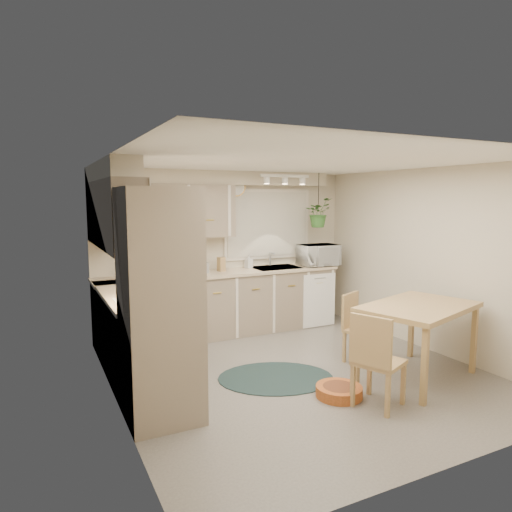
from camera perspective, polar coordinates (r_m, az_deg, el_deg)
name	(u,v)px	position (r m, az deg, el deg)	size (l,w,h in m)	color
floor	(298,373)	(5.45, 5.24, -14.37)	(4.20, 4.20, 0.00)	slate
ceiling	(300,162)	(5.09, 5.55, 11.67)	(4.20, 4.20, 0.00)	white
wall_back	(227,251)	(6.99, -3.68, 0.60)	(4.00, 0.04, 2.40)	beige
wall_front	(454,312)	(3.56, 23.55, -6.42)	(4.00, 0.04, 2.40)	beige
wall_left	(115,285)	(4.44, -17.23, -3.53)	(0.04, 4.20, 2.40)	beige
wall_right	(429,260)	(6.40, 20.81, -0.46)	(0.04, 4.20, 2.40)	beige
base_cab_left	(132,334)	(5.50, -15.28, -9.44)	(0.60, 1.85, 0.90)	gray
base_cab_back	(222,304)	(6.77, -4.21, -6.07)	(3.60, 0.60, 0.90)	gray
counter_left	(131,294)	(5.39, -15.34, -4.64)	(0.64, 1.89, 0.04)	beige
counter_back	(222,273)	(6.67, -4.22, -2.15)	(3.64, 0.64, 0.04)	beige
oven_stack	(160,306)	(4.17, -11.88, -6.14)	(0.65, 0.65, 2.10)	gray
wall_oven_face	(195,302)	(4.26, -7.69, -5.77)	(0.02, 0.56, 0.58)	white
upper_cab_left	(114,214)	(5.38, -17.34, 5.00)	(0.35, 2.00, 0.75)	gray
upper_cab_back	(164,211)	(6.46, -11.37, 5.50)	(2.00, 0.35, 0.75)	gray
soffit_left	(110,171)	(5.38, -17.79, 10.05)	(0.30, 2.00, 0.20)	beige
soffit_back	(217,178)	(6.74, -4.85, 9.71)	(3.60, 0.30, 0.20)	beige
cooktop	(143,302)	(4.83, -13.92, -5.64)	(0.52, 0.58, 0.02)	white
range_hood	(140,258)	(4.75, -14.32, -0.29)	(0.40, 0.60, 0.14)	white
window_blinds	(268,224)	(7.23, 1.53, 4.01)	(1.40, 0.02, 1.00)	beige
window_frame	(268,224)	(7.24, 1.49, 4.02)	(1.50, 0.02, 1.10)	beige
sink	(276,270)	(7.06, 2.53, -1.78)	(0.70, 0.48, 0.10)	#AAACB1
dishwasher_front	(319,300)	(7.20, 7.92, -5.51)	(0.58, 0.01, 0.83)	white
track_light_bar	(285,176)	(6.77, 3.64, 9.97)	(0.80, 0.04, 0.04)	white
wall_clock	(236,187)	(6.98, -2.50, 8.66)	(0.30, 0.30, 0.03)	gold
dining_table	(417,341)	(5.47, 19.50, -10.03)	(1.33, 0.89, 0.84)	tan
chair_left	(379,359)	(4.65, 15.12, -12.35)	(0.44, 0.44, 0.93)	tan
chair_back	(363,328)	(5.80, 13.21, -8.81)	(0.39, 0.39, 0.84)	tan
braided_rug	(276,378)	(5.29, 2.48, -14.96)	(1.30, 0.97, 0.01)	black
pet_bed	(339,391)	(4.90, 10.34, -16.32)	(0.47, 0.47, 0.11)	#B95125
microwave	(318,253)	(7.31, 7.80, 0.41)	(0.60, 0.33, 0.41)	white
soap_bottle	(249,265)	(7.00, -0.91, -1.12)	(0.09, 0.21, 0.10)	white
hanging_plant	(318,216)	(7.26, 7.78, 4.99)	(0.41, 0.46, 0.36)	#326729
coffee_maker	(155,265)	(6.35, -12.50, -1.09)	(0.19, 0.23, 0.33)	black
toaster	(199,268)	(6.56, -7.11, -1.50)	(0.25, 0.14, 0.15)	#AAACB1
knife_block	(221,264)	(6.71, -4.37, -1.03)	(0.09, 0.09, 0.21)	tan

